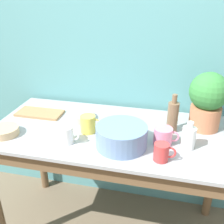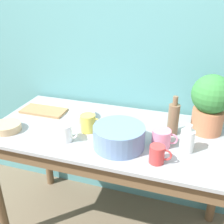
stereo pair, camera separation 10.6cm
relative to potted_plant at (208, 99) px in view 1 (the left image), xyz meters
name	(u,v)px [view 1 (the left image)]	position (x,y,z in m)	size (l,w,h in m)	color
wall_back	(126,50)	(-0.53, 0.24, 0.20)	(6.00, 0.05, 2.40)	teal
counter_table	(111,154)	(-0.53, -0.19, -0.33)	(1.44, 0.70, 0.81)	brown
potted_plant	(208,99)	(0.00, 0.00, 0.00)	(0.22, 0.22, 0.34)	#B7704C
bowl_wash_large	(121,136)	(-0.44, -0.31, -0.13)	(0.27, 0.27, 0.12)	#6684B2
bottle_tall	(173,116)	(-0.19, -0.09, -0.09)	(0.06, 0.06, 0.23)	brown
bottle_short	(189,137)	(-0.10, -0.25, -0.12)	(0.07, 0.07, 0.15)	white
mug_red	(162,152)	(-0.22, -0.39, -0.14)	(0.11, 0.07, 0.09)	#C63838
mug_yellow	(88,124)	(-0.66, -0.21, -0.13)	(0.13, 0.09, 0.10)	#E5CC4C
mug_pink	(163,136)	(-0.23, -0.24, -0.14)	(0.14, 0.10, 0.09)	pink
mug_white	(66,135)	(-0.73, -0.35, -0.14)	(0.12, 0.08, 0.10)	white
bowl_small_cream	(80,116)	(-0.76, -0.07, -0.16)	(0.17, 0.17, 0.05)	beige
bowl_small_tan	(5,131)	(-1.11, -0.35, -0.16)	(0.16, 0.16, 0.04)	tan
tray_board	(40,113)	(-1.04, -0.06, -0.18)	(0.30, 0.14, 0.02)	#99754C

